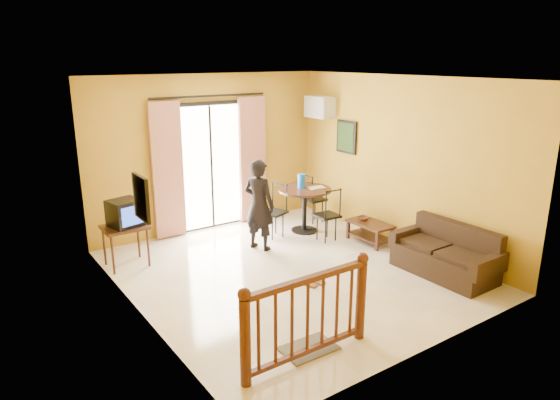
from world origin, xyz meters
TOP-DOWN VIEW (x-y plane):
  - ground at (0.00, 0.00)m, footprint 5.00×5.00m
  - room_shell at (0.00, 0.00)m, footprint 5.00×5.00m
  - balcony_door at (0.00, 2.43)m, footprint 2.25×0.14m
  - tv_table at (-1.90, 1.62)m, footprint 0.64×0.53m
  - television at (-1.87, 1.61)m, footprint 0.53×0.49m
  - picture_left at (-2.22, -0.20)m, footprint 0.05×0.42m
  - dining_table at (1.27, 1.32)m, footprint 0.97×0.97m
  - water_jug at (1.24, 1.38)m, footprint 0.14×0.14m
  - serving_tray at (1.47, 1.22)m, footprint 0.30×0.22m
  - dining_chairs at (1.24, 1.25)m, footprint 1.56×1.33m
  - air_conditioner at (2.09, 1.95)m, footprint 0.31×0.60m
  - botanical_print at (2.22, 1.30)m, footprint 0.05×0.50m
  - coffee_table at (1.85, 0.22)m, footprint 0.44×0.79m
  - bowl at (1.85, 0.39)m, footprint 0.20×0.20m
  - sofa at (1.85, -1.35)m, footprint 0.73×1.55m
  - standing_person at (0.14, 1.06)m, footprint 0.55×0.65m
  - stair_balustrade at (-1.15, -1.90)m, footprint 1.63×0.13m
  - doormat at (-1.02, -1.77)m, footprint 0.61×0.41m
  - sandals at (0.02, -0.52)m, footprint 0.31×0.27m

SIDE VIEW (x-z plane):
  - ground at x=0.00m, z-range 0.00..0.00m
  - dining_chairs at x=1.24m, z-range -0.47..0.47m
  - doormat at x=-1.02m, z-range 0.00..0.02m
  - sandals at x=0.02m, z-range 0.00..0.03m
  - coffee_table at x=1.85m, z-range 0.06..0.41m
  - sofa at x=1.85m, z-range -0.09..0.65m
  - bowl at x=1.85m, z-range 0.36..0.41m
  - tv_table at x=-1.90m, z-range 0.24..0.88m
  - stair_balustrade at x=-1.15m, z-range 0.05..1.08m
  - dining_table at x=1.27m, z-range 0.24..1.04m
  - standing_person at x=0.14m, z-range 0.00..1.51m
  - serving_tray at x=1.47m, z-range 0.80..0.82m
  - television at x=-1.87m, z-range 0.64..1.04m
  - water_jug at x=1.24m, z-range 0.80..1.06m
  - balcony_door at x=0.00m, z-range -0.04..2.42m
  - picture_left at x=-2.22m, z-range 1.29..1.81m
  - botanical_print at x=2.22m, z-range 1.35..1.95m
  - room_shell at x=0.00m, z-range -0.80..4.20m
  - air_conditioner at x=2.09m, z-range 1.95..2.35m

